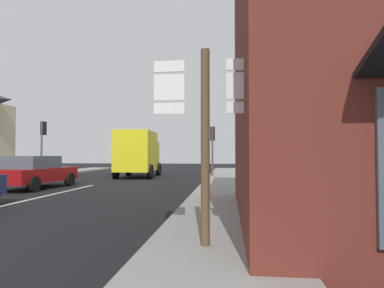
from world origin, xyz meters
TOP-DOWN VIEW (x-y plane):
  - ground_plane at (0.00, 10.00)m, footprint 80.00×80.00m
  - sidewalk_right at (6.56, 8.00)m, footprint 2.35×44.00m
  - lane_centre_stripe at (0.00, 6.00)m, footprint 0.16×12.00m
  - sedan_far at (-1.95, 10.25)m, footprint 2.18×4.30m
  - delivery_truck at (0.67, 17.90)m, footprint 2.72×5.11m
  - route_sign_post at (6.35, 1.35)m, footprint 1.66×0.14m
  - traffic_light_far_left at (-5.69, 17.14)m, footprint 0.30×0.49m
  - traffic_light_far_right at (5.69, 17.72)m, footprint 0.30×0.49m
  - traffic_light_near_right at (5.69, 11.16)m, footprint 0.30×0.49m

SIDE VIEW (x-z plane):
  - ground_plane at x=0.00m, z-range 0.00..0.00m
  - lane_centre_stripe at x=0.00m, z-range 0.00..0.01m
  - sidewalk_right at x=6.56m, z-range 0.00..0.14m
  - sedan_far at x=-1.95m, z-range 0.03..1.50m
  - delivery_truck at x=0.67m, z-range 0.13..3.18m
  - route_sign_post at x=6.35m, z-range 0.31..3.51m
  - traffic_light_far_right at x=5.69m, z-range 0.80..4.15m
  - traffic_light_near_right at x=5.69m, z-range 0.86..4.45m
  - traffic_light_far_left at x=-5.69m, z-range 0.90..4.65m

